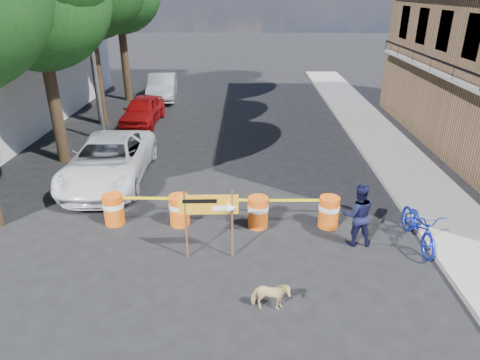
{
  "coord_description": "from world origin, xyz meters",
  "views": [
    {
      "loc": [
        0.31,
        -8.48,
        6.15
      ],
      "look_at": [
        0.14,
        2.34,
        1.3
      ],
      "focal_mm": 32.0,
      "sensor_mm": 36.0,
      "label": 1
    }
  ],
  "objects_px": {
    "barrel_mid_left": "(179,210)",
    "sedan_silver": "(162,87)",
    "detour_sign": "(216,210)",
    "pedestrian": "(358,215)",
    "suv_white": "(109,160)",
    "bicycle": "(422,208)",
    "sedan_red": "(143,110)",
    "barrel_far_left": "(114,209)",
    "barrel_far_right": "(329,211)",
    "dog": "(270,296)",
    "barrel_mid_right": "(258,211)"
  },
  "relations": [
    {
      "from": "detour_sign",
      "to": "bicycle",
      "type": "xyz_separation_m",
      "value": [
        5.19,
        0.69,
        -0.29
      ]
    },
    {
      "from": "bicycle",
      "to": "dog",
      "type": "height_order",
      "value": "bicycle"
    },
    {
      "from": "barrel_far_right",
      "to": "detour_sign",
      "type": "bearing_deg",
      "value": -152.48
    },
    {
      "from": "barrel_far_left",
      "to": "barrel_mid_left",
      "type": "relative_size",
      "value": 1.0
    },
    {
      "from": "detour_sign",
      "to": "dog",
      "type": "bearing_deg",
      "value": -59.59
    },
    {
      "from": "barrel_far_left",
      "to": "barrel_far_right",
      "type": "xyz_separation_m",
      "value": [
        6.06,
        -0.06,
        0.0
      ]
    },
    {
      "from": "detour_sign",
      "to": "barrel_far_left",
      "type": "bearing_deg",
      "value": 149.43
    },
    {
      "from": "detour_sign",
      "to": "pedestrian",
      "type": "xyz_separation_m",
      "value": [
        3.58,
        0.69,
        -0.49
      ]
    },
    {
      "from": "barrel_far_left",
      "to": "dog",
      "type": "distance_m",
      "value": 5.54
    },
    {
      "from": "pedestrian",
      "to": "suv_white",
      "type": "bearing_deg",
      "value": -27.8
    },
    {
      "from": "bicycle",
      "to": "pedestrian",
      "type": "bearing_deg",
      "value": 178.76
    },
    {
      "from": "barrel_mid_left",
      "to": "sedan_silver",
      "type": "height_order",
      "value": "sedan_silver"
    },
    {
      "from": "barrel_far_left",
      "to": "sedan_silver",
      "type": "height_order",
      "value": "sedan_silver"
    },
    {
      "from": "pedestrian",
      "to": "bicycle",
      "type": "xyz_separation_m",
      "value": [
        1.61,
        0.0,
        0.2
      ]
    },
    {
      "from": "dog",
      "to": "barrel_mid_right",
      "type": "bearing_deg",
      "value": 4.1
    },
    {
      "from": "barrel_mid_right",
      "to": "suv_white",
      "type": "xyz_separation_m",
      "value": [
        -5.06,
        3.08,
        0.28
      ]
    },
    {
      "from": "detour_sign",
      "to": "sedan_silver",
      "type": "height_order",
      "value": "detour_sign"
    },
    {
      "from": "barrel_far_right",
      "to": "dog",
      "type": "distance_m",
      "value": 3.92
    },
    {
      "from": "barrel_far_left",
      "to": "suv_white",
      "type": "relative_size",
      "value": 0.17
    },
    {
      "from": "pedestrian",
      "to": "dog",
      "type": "height_order",
      "value": "pedestrian"
    },
    {
      "from": "bicycle",
      "to": "sedan_red",
      "type": "height_order",
      "value": "bicycle"
    },
    {
      "from": "barrel_far_right",
      "to": "barrel_mid_left",
      "type": "bearing_deg",
      "value": 179.46
    },
    {
      "from": "detour_sign",
      "to": "pedestrian",
      "type": "bearing_deg",
      "value": 8.68
    },
    {
      "from": "barrel_far_right",
      "to": "bicycle",
      "type": "height_order",
      "value": "bicycle"
    },
    {
      "from": "bicycle",
      "to": "suv_white",
      "type": "distance_m",
      "value": 10.02
    },
    {
      "from": "sedan_silver",
      "to": "detour_sign",
      "type": "bearing_deg",
      "value": -81.36
    },
    {
      "from": "barrel_mid_left",
      "to": "barrel_mid_right",
      "type": "relative_size",
      "value": 1.0
    },
    {
      "from": "barrel_mid_left",
      "to": "dog",
      "type": "xyz_separation_m",
      "value": [
        2.39,
        -3.52,
        -0.13
      ]
    },
    {
      "from": "detour_sign",
      "to": "suv_white",
      "type": "relative_size",
      "value": 0.34
    },
    {
      "from": "detour_sign",
      "to": "sedan_silver",
      "type": "bearing_deg",
      "value": 102.38
    },
    {
      "from": "bicycle",
      "to": "sedan_red",
      "type": "bearing_deg",
      "value": 130.29
    },
    {
      "from": "bicycle",
      "to": "sedan_silver",
      "type": "bearing_deg",
      "value": 119.51
    },
    {
      "from": "barrel_far_left",
      "to": "pedestrian",
      "type": "distance_m",
      "value": 6.69
    },
    {
      "from": "suv_white",
      "to": "sedan_red",
      "type": "bearing_deg",
      "value": 91.3
    },
    {
      "from": "barrel_mid_left",
      "to": "barrel_mid_right",
      "type": "bearing_deg",
      "value": -2.02
    },
    {
      "from": "barrel_mid_right",
      "to": "sedan_red",
      "type": "bearing_deg",
      "value": 118.6
    },
    {
      "from": "pedestrian",
      "to": "suv_white",
      "type": "relative_size",
      "value": 0.31
    },
    {
      "from": "detour_sign",
      "to": "sedan_red",
      "type": "relative_size",
      "value": 0.46
    },
    {
      "from": "barrel_far_right",
      "to": "pedestrian",
      "type": "relative_size",
      "value": 0.53
    },
    {
      "from": "bicycle",
      "to": "barrel_far_right",
      "type": "bearing_deg",
      "value": 156.63
    },
    {
      "from": "barrel_far_left",
      "to": "suv_white",
      "type": "distance_m",
      "value": 3.16
    },
    {
      "from": "barrel_mid_left",
      "to": "dog",
      "type": "bearing_deg",
      "value": -55.85
    },
    {
      "from": "barrel_far_left",
      "to": "pedestrian",
      "type": "relative_size",
      "value": 0.53
    },
    {
      "from": "suv_white",
      "to": "sedan_red",
      "type": "distance_m",
      "value": 6.93
    },
    {
      "from": "barrel_far_left",
      "to": "dog",
      "type": "xyz_separation_m",
      "value": [
        4.26,
        -3.54,
        -0.13
      ]
    },
    {
      "from": "detour_sign",
      "to": "sedan_silver",
      "type": "xyz_separation_m",
      "value": [
        -4.41,
        16.83,
        -0.6
      ]
    },
    {
      "from": "sedan_red",
      "to": "sedan_silver",
      "type": "relative_size",
      "value": 0.88
    },
    {
      "from": "detour_sign",
      "to": "sedan_silver",
      "type": "distance_m",
      "value": 17.41
    },
    {
      "from": "barrel_far_right",
      "to": "pedestrian",
      "type": "distance_m",
      "value": 1.11
    },
    {
      "from": "barrel_far_left",
      "to": "sedan_red",
      "type": "bearing_deg",
      "value": 97.91
    }
  ]
}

